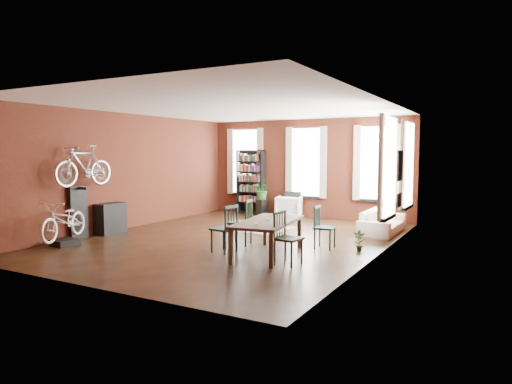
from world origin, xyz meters
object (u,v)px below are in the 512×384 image
Objects in this scene: dining_chair_b at (240,222)px; white_armchair at (289,206)px; bike_trainer at (65,242)px; bicycle_floor at (64,203)px; dining_chair_a at (224,229)px; plant_stand at (261,208)px; dining_chair_c at (288,238)px; cream_sofa at (383,218)px; dining_chair_d at (325,228)px; dining_table at (268,238)px; bookshelf at (251,182)px; console_table at (110,218)px.

dining_chair_b reaches higher than white_armchair.
bike_trainer is at bearing -70.48° from dining_chair_b.
dining_chair_a is at bearing -1.21° from bicycle_floor.
bicycle_floor is (-3.45, -2.03, 0.47)m from dining_chair_b.
dining_chair_b reaches higher than plant_stand.
dining_chair_b is 4.78m from plant_stand.
dining_chair_b is 1.89× the size of plant_stand.
cream_sofa is at bearing -2.94° from dining_chair_c.
dining_chair_b is at bearing -67.57° from plant_stand.
dining_chair_c reaches higher than dining_chair_d.
bike_trainer is 0.30× the size of bicycle_floor.
dining_chair_c is (1.75, -1.15, -0.02)m from dining_chair_b.
dining_chair_c is at bearing -9.88° from bicycle_floor.
plant_stand is (1.62, 6.46, 0.20)m from bike_trainer.
dining_chair_c is 0.48× the size of cream_sofa.
cream_sofa is 4.15× the size of bike_trainer.
white_armchair is at bearing 32.33° from dining_chair_d.
plant_stand is at bearing 41.20° from dining_chair_d.
dining_table is 2.28× the size of dining_chair_d.
dining_chair_a reaches higher than plant_stand.
bookshelf reaches higher than dining_chair_a.
bicycle_floor is at bearing -80.37° from console_table.
bookshelf is at bearing 42.37° from dining_chair_c.
white_armchair is at bearing 67.71° from bike_trainer.
dining_chair_c is at bearing 45.41° from dining_chair_b.
bookshelf is 5.28m from cream_sofa.
white_armchair is (-0.92, 5.24, -0.11)m from dining_chair_a.
cream_sofa is 3.79× the size of plant_stand.
console_table reaches higher than plant_stand.
dining_chair_c is 6.10m from white_armchair.
dining_chair_b is at bearing 11.04° from bicycle_floor.
dining_chair_a is 0.60× the size of bicycle_floor.
bike_trainer is (-3.56, -1.19, -0.43)m from dining_chair_a.
cream_sofa is 7.88m from bicycle_floor.
dining_chair_d is (0.79, 1.20, 0.10)m from dining_table.
bookshelf is 4.38× the size of bike_trainer.
dining_chair_a reaches higher than cream_sofa.
white_armchair is (-2.56, 5.54, -0.10)m from dining_chair_c.
white_armchair is 0.99× the size of console_table.
bookshelf is 1.83m from white_armchair.
plant_stand is at bearing -151.20° from dining_chair_a.
dining_chair_d is 4.67m from white_armchair.
dining_chair_d is at bearing 95.30° from dining_chair_b.
bike_trainer is at bearing 106.94° from dining_chair_c.
cream_sofa is 4.53m from plant_stand.
dining_chair_a is 1.66m from dining_chair_c.
plant_stand is (0.62, -0.38, -0.83)m from bookshelf.
console_table is (-2.92, -4.80, 0.01)m from white_armchair.
dining_chair_a is at bearing 126.66° from dining_chair_d.
dining_chair_a is 2.23m from dining_chair_d.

